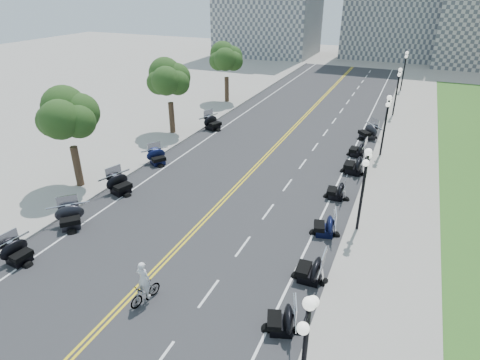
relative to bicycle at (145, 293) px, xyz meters
The scene contains 44 objects.
ground 5.64m from the bicycle, 98.80° to the left, with size 160.00×160.00×0.00m, color gray.
road 15.59m from the bicycle, 93.16° to the left, with size 16.00×90.00×0.01m, color #333335.
centerline_yellow_a 15.59m from the bicycle, 93.60° to the left, with size 0.12×90.00×0.00m, color yellow.
centerline_yellow_b 15.58m from the bicycle, 92.72° to the left, with size 0.12×90.00×0.00m, color yellow.
edge_line_north 16.52m from the bicycle, 70.40° to the left, with size 0.12×90.00×0.00m, color white.
edge_line_south 17.17m from the bicycle, 115.02° to the left, with size 0.12×90.00×0.00m, color white.
lane_dash_5 2.85m from the bicycle, 33.62° to the left, with size 0.12×2.00×0.00m, color white.
lane_dash_6 6.05m from the bicycle, 67.16° to the left, with size 0.12×2.00×0.00m, color white.
lane_dash_7 9.85m from the bicycle, 76.24° to the left, with size 0.12×2.00×0.00m, color white.
lane_dash_8 13.77m from the bicycle, 80.21° to the left, with size 0.12×2.00×0.00m, color white.
lane_dash_9 17.72m from the bicycle, 82.41° to the left, with size 0.12×2.00×0.00m, color white.
lane_dash_10 21.69m from the bicycle, 83.80° to the left, with size 0.12×2.00×0.00m, color white.
lane_dash_11 25.67m from the bicycle, 84.77° to the left, with size 0.12×2.00×0.00m, color white.
lane_dash_12 29.65m from the bicycle, 85.47° to the left, with size 0.12×2.00×0.00m, color white.
lane_dash_13 33.64m from the bicycle, 86.01° to the left, with size 0.12×2.00×0.00m, color white.
lane_dash_14 37.63m from the bicycle, 86.43° to the left, with size 0.12×2.00×0.00m, color white.
lane_dash_15 41.62m from the bicycle, 86.78° to the left, with size 0.12×2.00×0.00m, color white.
lane_dash_16 45.62m from the bicycle, 87.06° to the left, with size 0.12×2.00×0.00m, color white.
lane_dash_17 49.61m from the bicycle, 87.30° to the left, with size 0.12×2.00×0.00m, color white.
lane_dash_18 53.61m from the bicycle, 87.50° to the left, with size 0.12×2.00×0.00m, color white.
lane_dash_19 57.61m from the bicycle, 87.67° to the left, with size 0.12×2.00×0.00m, color white.
sidewalk_north 18.31m from the bicycle, 58.21° to the left, with size 5.00×90.00×0.15m, color #9E9991.
sidewalk_south 19.27m from the bicycle, 126.14° to the left, with size 5.00×90.00×0.15m, color #9E9991.
street_lamp_2 12.48m from the bicycle, 50.99° to the left, with size 0.50×1.20×4.90m, color black, non-canonical shape.
street_lamp_3 23.00m from the bicycle, 70.25° to the left, with size 0.50×1.20×4.90m, color black, non-canonical shape.
street_lamp_4 34.50m from the bicycle, 77.01° to the left, with size 0.50×1.20×4.90m, color black, non-canonical shape.
street_lamp_5 46.26m from the bicycle, 80.36° to the left, with size 0.50×1.20×4.90m, color black, non-canonical shape.
tree_2 13.90m from the bicycle, 145.17° to the left, with size 4.80×4.80×9.20m, color #235619, non-canonical shape.
tree_3 22.77m from the bicycle, 119.04° to the left, with size 4.80×4.80×9.20m, color #235619, non-canonical shape.
tree_4 33.64m from the bicycle, 108.99° to the left, with size 4.80×4.80×9.20m, color #235619, non-canonical shape.
motorcycle_n_4 6.12m from the bicycle, ahead, with size 1.82×1.82×1.28m, color black, non-canonical shape.
motorcycle_n_5 7.68m from the bicycle, 34.49° to the left, with size 1.98×1.98×1.39m, color black, non-canonical shape.
motorcycle_n_6 10.43m from the bicycle, 54.28° to the left, with size 1.84×1.84×1.29m, color black, non-canonical shape.
motorcycle_n_7 14.25m from the bicycle, 65.80° to the left, with size 1.83×1.83×1.28m, color black, non-canonical shape.
motorcycle_n_8 18.53m from the bicycle, 70.26° to the left, with size 2.19×2.19×1.54m, color black, non-canonical shape.
motorcycle_n_9 21.73m from the bicycle, 74.01° to the left, with size 1.91×1.91×1.34m, color black, non-canonical shape.
motorcycle_n_10 26.16m from the bicycle, 76.32° to the left, with size 2.12×2.12×1.48m, color black, non-canonical shape.
motorcycle_s_4 7.59m from the bicycle, behind, with size 1.87×1.87×1.31m, color black, non-canonical shape.
motorcycle_s_5 8.32m from the bicycle, 156.31° to the left, with size 2.05×2.05×1.43m, color black, non-canonical shape.
motorcycle_s_6 11.03m from the bicycle, 134.14° to the left, with size 2.08×2.08×1.46m, color black, non-canonical shape.
motorcycle_s_7 15.33m from the bicycle, 122.04° to the left, with size 1.90×1.90×1.33m, color black, non-canonical shape.
motorcycle_s_9 23.55m from the bicycle, 109.72° to the left, with size 2.13×2.13×1.49m, color black, non-canonical shape.
bicycle is the anchor object (origin of this frame).
cyclist_rider 1.41m from the bicycle, ahead, with size 0.66×0.43×1.81m, color white.
Camera 1 is at (10.19, -16.45, 12.83)m, focal length 30.00 mm.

